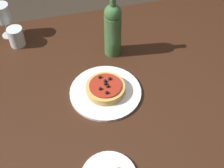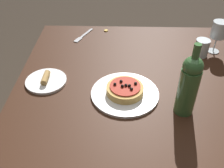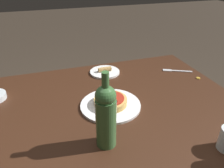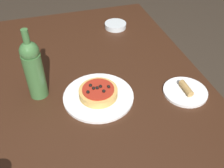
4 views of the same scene
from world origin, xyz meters
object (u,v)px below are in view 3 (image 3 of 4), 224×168
object	(u,v)px
pizza	(111,101)
wine_bottle	(106,115)
dining_table	(96,126)
fork	(175,71)
dinner_plate	(111,105)
bottle_cap	(198,78)
side_plate	(105,72)

from	to	relation	value
pizza	wine_bottle	world-z (taller)	wine_bottle
dining_table	fork	xyz separation A→B (m)	(0.61, 0.29, 0.08)
dinner_plate	bottle_cap	size ratio (longest dim) A/B	12.43
bottle_cap	wine_bottle	bearing A→B (deg)	-153.39
wine_bottle	bottle_cap	distance (m)	0.79
dinner_plate	fork	xyz separation A→B (m)	(0.53, 0.25, -0.00)
dining_table	wine_bottle	world-z (taller)	wine_bottle
dinner_plate	wine_bottle	world-z (taller)	wine_bottle
dining_table	dinner_plate	size ratio (longest dim) A/B	5.06
pizza	bottle_cap	distance (m)	0.61
dining_table	side_plate	size ratio (longest dim) A/B	7.92
pizza	side_plate	size ratio (longest dim) A/B	0.85
dinner_plate	fork	world-z (taller)	dinner_plate
dinner_plate	wine_bottle	distance (m)	0.29
side_plate	bottle_cap	size ratio (longest dim) A/B	7.94
side_plate	wine_bottle	bearing A→B (deg)	-105.99
dining_table	bottle_cap	xyz separation A→B (m)	(0.69, 0.15, 0.08)
side_plate	dinner_plate	bearing A→B (deg)	-102.20
dining_table	pizza	size ratio (longest dim) A/B	9.29
wine_bottle	bottle_cap	world-z (taller)	wine_bottle
wine_bottle	fork	bearing A→B (deg)	37.99
pizza	fork	world-z (taller)	pizza
dining_table	wine_bottle	size ratio (longest dim) A/B	4.83
wine_bottle	side_plate	world-z (taller)	wine_bottle
fork	bottle_cap	bearing A→B (deg)	145.04
wine_bottle	fork	distance (m)	0.80
dinner_plate	side_plate	world-z (taller)	side_plate
pizza	bottle_cap	xyz separation A→B (m)	(0.60, 0.11, -0.03)
dinner_plate	side_plate	xyz separation A→B (m)	(0.08, 0.37, 0.00)
pizza	bottle_cap	bearing A→B (deg)	10.45
wine_bottle	side_plate	bearing A→B (deg)	74.01
pizza	side_plate	xyz separation A→B (m)	(0.08, 0.37, -0.02)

